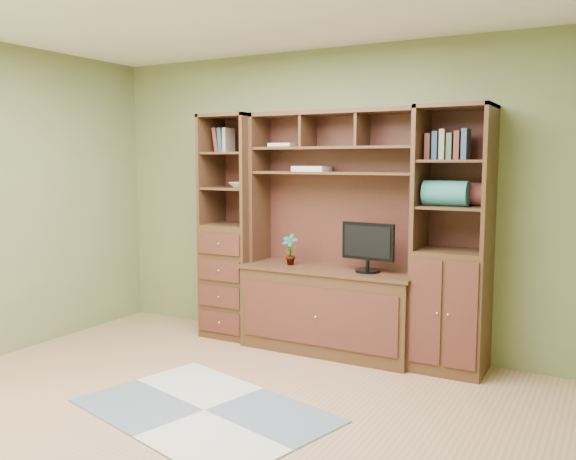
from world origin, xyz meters
The scene contains 11 objects.
room centered at (0.00, 0.00, 1.30)m, with size 4.60×4.10×2.64m.
center_hutch centered at (0.12, 1.73, 1.02)m, with size 1.54×0.53×2.05m, color #432817.
left_tower centered at (-0.88, 1.77, 1.02)m, with size 0.50×0.45×2.05m, color #432817.
right_tower centered at (1.15, 1.77, 1.02)m, with size 0.55×0.45×2.05m, color #432817.
rug centered at (-0.05, 0.19, 0.01)m, with size 1.61×1.07×0.01m, color gray.
monitor centered at (0.48, 1.70, 1.01)m, with size 0.46×0.20×0.56m, color black.
orchid centered at (-0.24, 1.70, 0.87)m, with size 0.14×0.10×0.27m, color #974333.
magazines centered at (-0.09, 1.82, 1.56)m, with size 0.29×0.21×0.04m, color beige.
bowl centered at (-0.79, 1.77, 1.41)m, with size 0.19×0.19×0.05m, color silver.
blanket_teal centered at (1.10, 1.73, 1.39)m, with size 0.33×0.19×0.19m, color #2A6F6D.
blanket_red centered at (1.20, 1.85, 1.38)m, with size 0.32×0.18×0.18m, color brown.
Camera 1 is at (2.27, -2.89, 1.63)m, focal length 38.00 mm.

